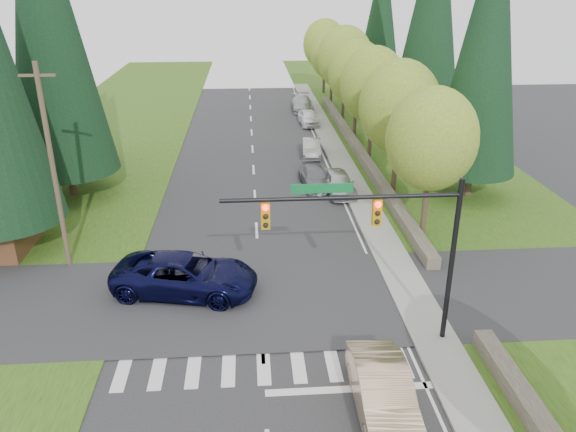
{
  "coord_description": "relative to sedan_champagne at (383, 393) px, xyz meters",
  "views": [
    {
      "loc": [
        -0.33,
        -13.76,
        13.39
      ],
      "look_at": [
        1.47,
        10.92,
        2.8
      ],
      "focal_mm": 35.0,
      "sensor_mm": 36.0,
      "label": 1
    }
  ],
  "objects": [
    {
      "name": "decid_tree_0",
      "position": [
        5.36,
        13.43,
        4.77
      ],
      "size": [
        4.8,
        4.8,
        8.37
      ],
      "color": "#38281C",
      "rests_on": "ground"
    },
    {
      "name": "grass_west",
      "position": [
        -16.84,
        19.43,
        -0.8
      ],
      "size": [
        14.0,
        110.0,
        0.06
      ],
      "primitive_type": "cube",
      "color": "#2A4813",
      "rests_on": "ground"
    },
    {
      "name": "decid_tree_6",
      "position": [
        5.36,
        55.43,
        5.04
      ],
      "size": [
        5.2,
        5.2,
        8.86
      ],
      "color": "#38281C",
      "rests_on": "ground"
    },
    {
      "name": "conifer_w_e",
      "position": [
        -17.84,
        27.43,
        9.47
      ],
      "size": [
        5.78,
        5.78,
        18.8
      ],
      "color": "#38281C",
      "rests_on": "ground"
    },
    {
      "name": "parked_car_d",
      "position": [
        1.76,
        39.37,
        -0.1
      ],
      "size": [
        1.96,
        4.33,
        1.44
      ],
      "primitive_type": "imported",
      "rotation": [
        0.0,
        0.0,
        0.06
      ],
      "color": "white",
      "rests_on": "ground"
    },
    {
      "name": "grass_east",
      "position": [
        9.16,
        19.43,
        -0.8
      ],
      "size": [
        14.0,
        110.0,
        0.06
      ],
      "primitive_type": "cube",
      "color": "#2A4813",
      "rests_on": "ground"
    },
    {
      "name": "decid_tree_5",
      "position": [
        5.26,
        48.43,
        4.71
      ],
      "size": [
        4.8,
        4.8,
        8.3
      ],
      "color": "#38281C",
      "rests_on": "ground"
    },
    {
      "name": "curb_east",
      "position": [
        2.21,
        21.43,
        -0.76
      ],
      "size": [
        0.2,
        80.0,
        0.13
      ],
      "primitive_type": "cube",
      "color": "gray",
      "rests_on": "ground"
    },
    {
      "name": "decid_tree_3",
      "position": [
        5.36,
        34.43,
        4.84
      ],
      "size": [
        5.0,
        5.0,
        8.55
      ],
      "color": "#38281C",
      "rests_on": "ground"
    },
    {
      "name": "decid_tree_2",
      "position": [
        5.26,
        27.43,
        5.1
      ],
      "size": [
        5.0,
        5.0,
        8.82
      ],
      "color": "#38281C",
      "rests_on": "ground"
    },
    {
      "name": "sidewalk_east",
      "position": [
        3.06,
        21.43,
        -0.76
      ],
      "size": [
        1.8,
        80.0,
        0.13
      ],
      "primitive_type": "cube",
      "color": "gray",
      "rests_on": "ground"
    },
    {
      "name": "conifer_e_a",
      "position": [
        10.16,
        19.43,
        8.97
      ],
      "size": [
        5.44,
        5.44,
        17.8
      ],
      "color": "#38281C",
      "rests_on": "ground"
    },
    {
      "name": "parked_car_b",
      "position": [
        0.36,
        21.97,
        -0.17
      ],
      "size": [
        2.15,
        4.61,
        1.3
      ],
      "primitive_type": "imported",
      "rotation": [
        0.0,
        0.0,
        0.07
      ],
      "color": "slate",
      "rests_on": "ground"
    },
    {
      "name": "parked_car_e",
      "position": [
        1.76,
        45.73,
        -0.06
      ],
      "size": [
        2.27,
        5.33,
        1.53
      ],
      "primitive_type": "imported",
      "rotation": [
        0.0,
        0.0,
        -0.02
      ],
      "color": "#A9A9AE",
      "rests_on": "ground"
    },
    {
      "name": "utility_pole",
      "position": [
        -13.34,
        11.43,
        4.32
      ],
      "size": [
        1.6,
        0.24,
        10.0
      ],
      "color": "#473828",
      "rests_on": "ground"
    },
    {
      "name": "conifer_w_c",
      "position": [
        -15.84,
        21.43,
        10.47
      ],
      "size": [
        6.46,
        6.46,
        20.8
      ],
      "color": "#38281C",
      "rests_on": "ground"
    },
    {
      "name": "traffic_signal",
      "position": [
        0.53,
        3.92,
        4.16
      ],
      "size": [
        8.7,
        0.37,
        6.8
      ],
      "color": "black",
      "rests_on": "ground"
    },
    {
      "name": "suv_navy",
      "position": [
        -7.2,
        8.31,
        0.08
      ],
      "size": [
        7.0,
        4.26,
        1.82
      ],
      "primitive_type": "imported",
      "rotation": [
        0.0,
        0.0,
        1.37
      ],
      "color": "black",
      "rests_on": "ground"
    },
    {
      "name": "sedan_champagne",
      "position": [
        0.0,
        0.0,
        0.0
      ],
      "size": [
        1.8,
        5.03,
        1.65
      ],
      "primitive_type": "imported",
      "rotation": [
        0.0,
        0.0,
        -0.01
      ],
      "color": "#CBAC87",
      "rests_on": "ground"
    },
    {
      "name": "decid_tree_1",
      "position": [
        5.46,
        20.43,
        4.97
      ],
      "size": [
        5.2,
        5.2,
        8.8
      ],
      "color": "#38281C",
      "rests_on": "ground"
    },
    {
      "name": "stone_wall_north",
      "position": [
        4.76,
        29.43,
        -0.48
      ],
      "size": [
        0.7,
        40.0,
        0.7
      ],
      "primitive_type": "cube",
      "color": "#4C4438",
      "rests_on": "ground"
    },
    {
      "name": "conifer_e_b",
      "position": [
        11.16,
        33.43,
        9.97
      ],
      "size": [
        6.12,
        6.12,
        19.8
      ],
      "color": "#38281C",
      "rests_on": "ground"
    },
    {
      "name": "conifer_e_c",
      "position": [
        10.16,
        47.43,
        8.46
      ],
      "size": [
        5.1,
        5.1,
        16.8
      ],
      "color": "#38281C",
      "rests_on": "ground"
    },
    {
      "name": "decid_tree_4",
      "position": [
        5.46,
        41.43,
        5.24
      ],
      "size": [
        5.4,
        5.4,
        9.18
      ],
      "color": "#38281C",
      "rests_on": "ground"
    },
    {
      "name": "parked_car_c",
      "position": [
        0.9,
        29.15,
        -0.16
      ],
      "size": [
        1.74,
        4.13,
        1.33
      ],
      "primitive_type": "imported",
      "rotation": [
        0.0,
        0.0,
        -0.09
      ],
      "color": "#A3A2A7",
      "rests_on": "ground"
    },
    {
      "name": "ground",
      "position": [
        -3.84,
        -0.57,
        -0.83
      ],
      "size": [
        120.0,
        120.0,
        0.0
      ],
      "primitive_type": "plane",
      "color": "#28282B",
      "rests_on": "ground"
    },
    {
      "name": "cross_street",
      "position": [
        -3.84,
        7.43,
        -0.83
      ],
      "size": [
        120.0,
        8.0,
        0.1
      ],
      "primitive_type": "cube",
      "color": "#28282B",
      "rests_on": "ground"
    },
    {
      "name": "parked_car_a",
      "position": [
        1.76,
        20.47,
        -0.07
      ],
      "size": [
        2.05,
        4.55,
        1.52
      ],
      "primitive_type": "imported",
      "rotation": [
        0.0,
        0.0,
        0.06
      ],
      "color": "#BDBCC2",
      "rests_on": "ground"
    }
  ]
}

